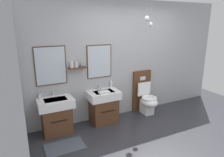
# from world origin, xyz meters

# --- Properties ---
(ground_plane) EXTENTS (6.27, 4.67, 0.10)m
(ground_plane) POSITION_xyz_m (0.00, 0.00, -0.05)
(ground_plane) COLOR #2D2D33
(ground_plane) RESTS_ON ground
(wall_back) EXTENTS (5.07, 0.55, 2.60)m
(wall_back) POSITION_xyz_m (-0.02, 1.67, 1.30)
(wall_back) COLOR #A8A8AA
(wall_back) RESTS_ON ground
(wall_left) EXTENTS (0.12, 3.47, 2.60)m
(wall_left) POSITION_xyz_m (-2.47, 0.00, 1.30)
(wall_left) COLOR #A8A8AA
(wall_left) RESTS_ON ground
(bath_mat) EXTENTS (0.68, 0.44, 0.01)m
(bath_mat) POSITION_xyz_m (-1.76, 0.83, 0.01)
(bath_mat) COLOR #474C56
(bath_mat) RESTS_ON ground
(vanity_sink_left) EXTENTS (0.67, 0.47, 0.70)m
(vanity_sink_left) POSITION_xyz_m (-1.76, 1.42, 0.38)
(vanity_sink_left) COLOR #56331E
(vanity_sink_left) RESTS_ON ground
(tap_on_left_sink) EXTENTS (0.03, 0.13, 0.11)m
(tap_on_left_sink) POSITION_xyz_m (-1.76, 1.59, 0.77)
(tap_on_left_sink) COLOR silver
(tap_on_left_sink) RESTS_ON vanity_sink_left
(vanity_sink_right) EXTENTS (0.67, 0.47, 0.70)m
(vanity_sink_right) POSITION_xyz_m (-0.74, 1.42, 0.38)
(vanity_sink_right) COLOR #56331E
(vanity_sink_right) RESTS_ON ground
(tap_on_right_sink) EXTENTS (0.03, 0.13, 0.11)m
(tap_on_right_sink) POSITION_xyz_m (-0.74, 1.59, 0.77)
(tap_on_right_sink) COLOR silver
(tap_on_right_sink) RESTS_ON vanity_sink_right
(toilet) EXTENTS (0.48, 0.63, 1.00)m
(toilet) POSITION_xyz_m (0.35, 1.41, 0.38)
(toilet) COLOR #56331E
(toilet) RESTS_ON ground
(toothbrush_cup) EXTENTS (0.07, 0.07, 0.20)m
(toothbrush_cup) POSITION_xyz_m (-2.02, 1.57, 0.76)
(toothbrush_cup) COLOR silver
(toothbrush_cup) RESTS_ON vanity_sink_left
(soap_dispenser) EXTENTS (0.06, 0.06, 0.18)m
(soap_dispenser) POSITION_xyz_m (-0.48, 1.58, 0.78)
(soap_dispenser) COLOR white
(soap_dispenser) RESTS_ON vanity_sink_right
(folded_hand_towel) EXTENTS (0.22, 0.16, 0.04)m
(folded_hand_towel) POSITION_xyz_m (-0.78, 1.28, 0.72)
(folded_hand_towel) COLOR white
(folded_hand_towel) RESTS_ON vanity_sink_right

